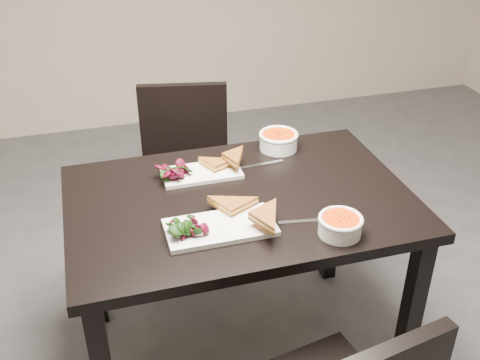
# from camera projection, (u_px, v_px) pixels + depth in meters

# --- Properties ---
(table) EXTENTS (1.20, 0.80, 0.75)m
(table) POSITION_uv_depth(u_px,v_px,m) (240.00, 220.00, 2.06)
(table) COLOR black
(table) RESTS_ON ground
(chair_far) EXTENTS (0.49, 0.49, 0.85)m
(chair_far) POSITION_uv_depth(u_px,v_px,m) (185.00, 165.00, 2.75)
(chair_far) COLOR black
(chair_far) RESTS_ON ground
(plate_near) EXTENTS (0.35, 0.18, 0.02)m
(plate_near) POSITION_uv_depth(u_px,v_px,m) (220.00, 227.00, 1.83)
(plate_near) COLOR white
(plate_near) RESTS_ON table
(sandwich_near) EXTENTS (0.22, 0.20, 0.06)m
(sandwich_near) POSITION_uv_depth(u_px,v_px,m) (238.00, 212.00, 1.84)
(sandwich_near) COLOR #AB6323
(sandwich_near) RESTS_ON plate_near
(salad_near) EXTENTS (0.11, 0.10, 0.05)m
(salad_near) POSITION_uv_depth(u_px,v_px,m) (189.00, 224.00, 1.79)
(salad_near) COLOR black
(salad_near) RESTS_ON plate_near
(soup_bowl_near) EXTENTS (0.14, 0.14, 0.06)m
(soup_bowl_near) POSITION_uv_depth(u_px,v_px,m) (340.00, 224.00, 1.80)
(soup_bowl_near) COLOR white
(soup_bowl_near) RESTS_ON table
(cutlery_near) EXTENTS (0.18, 0.04, 0.00)m
(cutlery_near) POSITION_uv_depth(u_px,v_px,m) (305.00, 221.00, 1.88)
(cutlery_near) COLOR silver
(cutlery_near) RESTS_ON table
(plate_far) EXTENTS (0.29, 0.15, 0.01)m
(plate_far) POSITION_uv_depth(u_px,v_px,m) (201.00, 173.00, 2.14)
(plate_far) COLOR white
(plate_far) RESTS_ON table
(sandwich_far) EXTENTS (0.18, 0.16, 0.05)m
(sandwich_far) POSITION_uv_depth(u_px,v_px,m) (219.00, 165.00, 2.12)
(sandwich_far) COLOR #AB6323
(sandwich_far) RESTS_ON plate_far
(salad_far) EXTENTS (0.09, 0.08, 0.04)m
(salad_far) POSITION_uv_depth(u_px,v_px,m) (175.00, 170.00, 2.10)
(salad_far) COLOR black
(salad_far) RESTS_ON plate_far
(soup_bowl_far) EXTENTS (0.16, 0.16, 0.07)m
(soup_bowl_far) POSITION_uv_depth(u_px,v_px,m) (278.00, 140.00, 2.30)
(soup_bowl_far) COLOR white
(soup_bowl_far) RESTS_ON table
(cutlery_far) EXTENTS (0.18, 0.03, 0.00)m
(cutlery_far) POSITION_uv_depth(u_px,v_px,m) (262.00, 164.00, 2.20)
(cutlery_far) COLOR silver
(cutlery_far) RESTS_ON table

